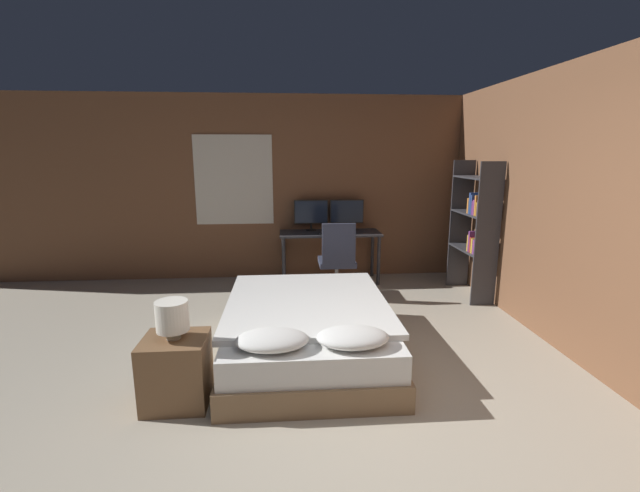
{
  "coord_description": "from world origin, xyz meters",
  "views": [
    {
      "loc": [
        -0.42,
        -2.39,
        1.88
      ],
      "look_at": [
        -0.02,
        2.73,
        0.75
      ],
      "focal_mm": 24.0,
      "sensor_mm": 36.0,
      "label": 1
    }
  ],
  "objects": [
    {
      "name": "ground_plane",
      "position": [
        0.0,
        0.0,
        0.0
      ],
      "size": [
        20.0,
        20.0,
        0.0
      ],
      "primitive_type": "plane",
      "color": "#B2A893"
    },
    {
      "name": "wall_back",
      "position": [
        -0.02,
        4.04,
        1.35
      ],
      "size": [
        12.0,
        0.08,
        2.7
      ],
      "color": "brown",
      "rests_on": "ground_plane"
    },
    {
      "name": "wall_side_right",
      "position": [
        2.21,
        1.5,
        1.35
      ],
      "size": [
        0.06,
        12.0,
        2.7
      ],
      "color": "brown",
      "rests_on": "ground_plane"
    },
    {
      "name": "bed",
      "position": [
        -0.24,
        1.35,
        0.25
      ],
      "size": [
        1.5,
        2.08,
        0.58
      ],
      "color": "#846647",
      "rests_on": "ground_plane"
    },
    {
      "name": "nightstand",
      "position": [
        -1.27,
        0.63,
        0.26
      ],
      "size": [
        0.47,
        0.43,
        0.53
      ],
      "color": "brown",
      "rests_on": "ground_plane"
    },
    {
      "name": "bedside_lamp",
      "position": [
        -1.27,
        0.63,
        0.7
      ],
      "size": [
        0.24,
        0.24,
        0.29
      ],
      "color": "gray",
      "rests_on": "nightstand"
    },
    {
      "name": "desk",
      "position": [
        0.2,
        3.7,
        0.64
      ],
      "size": [
        1.46,
        0.56,
        0.74
      ],
      "color": "#38383D",
      "rests_on": "ground_plane"
    },
    {
      "name": "monitor_left",
      "position": [
        -0.06,
        3.87,
        1.0
      ],
      "size": [
        0.5,
        0.16,
        0.45
      ],
      "color": "black",
      "rests_on": "desk"
    },
    {
      "name": "monitor_right",
      "position": [
        0.47,
        3.87,
        1.0
      ],
      "size": [
        0.5,
        0.16,
        0.45
      ],
      "color": "black",
      "rests_on": "desk"
    },
    {
      "name": "keyboard",
      "position": [
        0.2,
        3.52,
        0.75
      ],
      "size": [
        0.36,
        0.13,
        0.02
      ],
      "color": "black",
      "rests_on": "desk"
    },
    {
      "name": "computer_mouse",
      "position": [
        0.47,
        3.52,
        0.76
      ],
      "size": [
        0.07,
        0.05,
        0.04
      ],
      "color": "black",
      "rests_on": "desk"
    },
    {
      "name": "office_chair",
      "position": [
        0.23,
        3.02,
        0.41
      ],
      "size": [
        0.52,
        0.52,
        1.01
      ],
      "color": "black",
      "rests_on": "ground_plane"
    },
    {
      "name": "bookshelf",
      "position": [
        2.01,
        2.85,
        0.99
      ],
      "size": [
        0.31,
        0.85,
        1.78
      ],
      "color": "#333338",
      "rests_on": "ground_plane"
    }
  ]
}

